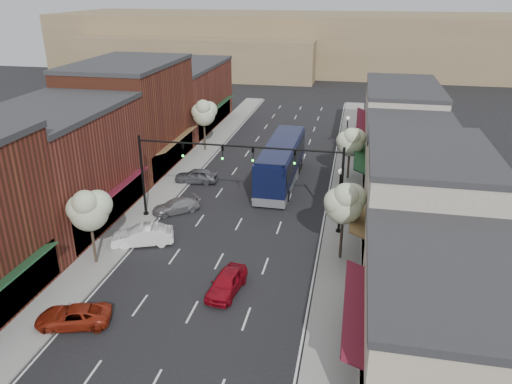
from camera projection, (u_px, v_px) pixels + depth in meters
The scene contains 28 objects.
ground at pixel (211, 276), 33.20m from camera, with size 160.00×160.00×0.00m, color black.
sidewalk_left at pixel (183, 172), 51.45m from camera, with size 2.80×73.00×0.15m, color gray.
sidewalk_right at pixel (348, 184), 48.35m from camera, with size 2.80×73.00×0.15m, color gray.
curb_left at pixel (196, 173), 51.19m from camera, with size 0.25×73.00×0.17m, color gray.
curb_right at pixel (333, 183), 48.61m from camera, with size 0.25×73.00×0.17m, color gray.
bldg_left_midnear at pixel (57, 166), 39.46m from camera, with size 10.14×14.10×9.40m.
bldg_left_midfar at pixel (132, 115), 51.84m from camera, with size 10.14×14.10×10.90m.
bldg_left_far at pixel (183, 96), 66.79m from camera, with size 10.14×18.10×8.40m.
bldg_right_near at pixel (446, 321), 24.12m from camera, with size 9.14×12.10×5.90m.
bldg_right_midnear at pixel (424, 204), 34.59m from camera, with size 9.14×12.10×7.90m.
bldg_right_midfar at pixel (409, 159), 45.73m from camera, with size 9.14×12.10×6.40m.
bldg_right_far at pixel (400, 117), 58.20m from camera, with size 9.14×16.10×7.40m.
hill_far at pixel (322, 42), 112.29m from camera, with size 120.00×30.00×12.00m, color #7A6647.
hill_near at pixel (201, 55), 106.82m from camera, with size 50.00×20.00×8.00m, color #7A6647.
signal_mast_right at pixel (310, 176), 37.62m from camera, with size 8.22×0.46×7.00m.
signal_mast_left at pixel (169, 166), 39.69m from camera, with size 8.22×0.46×7.00m.
tree_right_near at pixel (345, 202), 33.51m from camera, with size 2.85×2.65×5.95m.
tree_right_far at pixel (351, 141), 48.16m from camera, with size 2.85×2.65×5.43m.
tree_left_near at pixel (89, 209), 33.05m from camera, with size 2.85×2.65×5.69m.
tree_left_far at pixel (204, 112), 56.42m from camera, with size 2.85×2.65×6.13m.
lamp_post_near at pixel (340, 186), 40.10m from camera, with size 0.44×0.44×4.44m.
lamp_post_far at pixel (347, 129), 55.93m from camera, with size 0.44×0.44×4.44m.
coach_bus at pixel (281, 162), 48.17m from camera, with size 3.06×13.34×4.06m.
red_hatchback at pixel (227, 283), 31.24m from camera, with size 1.64×4.08×1.39m, color maroon.
parked_car_a at pixel (73, 316), 28.26m from camera, with size 1.93×4.19×1.16m, color maroon.
parked_car_b at pixel (143, 236), 36.98m from camera, with size 1.58×4.52×1.49m, color white.
parked_car_c at pixel (176, 206), 42.31m from camera, with size 1.66×4.08×1.18m, color #96969B.
parked_car_d at pixel (196, 176), 48.66m from camera, with size 1.67×4.16×1.42m, color #5A5B61.
Camera 1 is at (8.63, -27.31, 17.96)m, focal length 35.00 mm.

